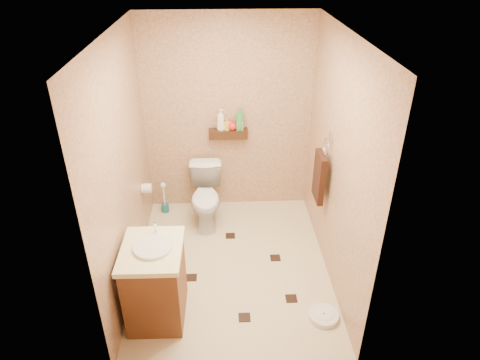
{
  "coord_description": "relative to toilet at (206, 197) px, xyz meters",
  "views": [
    {
      "loc": [
        -0.08,
        -3.52,
        3.07
      ],
      "look_at": [
        0.1,
        0.25,
        0.91
      ],
      "focal_mm": 32.0,
      "sensor_mm": 36.0,
      "label": 1
    }
  ],
  "objects": [
    {
      "name": "toilet_paper",
      "position": [
        -0.66,
        -0.18,
        0.25
      ],
      "size": [
        0.12,
        0.11,
        0.12
      ],
      "color": "white",
      "rests_on": "wall_left"
    },
    {
      "name": "vanity",
      "position": [
        -0.42,
        -1.47,
        0.05
      ],
      "size": [
        0.53,
        0.64,
        0.89
      ],
      "rotation": [
        0.0,
        0.0,
        -0.02
      ],
      "color": "brown",
      "rests_on": "ground"
    },
    {
      "name": "wall_back",
      "position": [
        0.28,
        0.42,
        0.85
      ],
      "size": [
        2.0,
        0.04,
        2.4
      ],
      "primitive_type": "cube",
      "color": "tan",
      "rests_on": "ground"
    },
    {
      "name": "ceiling",
      "position": [
        0.28,
        -0.83,
        2.05
      ],
      "size": [
        2.0,
        2.5,
        0.02
      ],
      "primitive_type": "cube",
      "color": "white",
      "rests_on": "wall_back"
    },
    {
      "name": "toilet_brush",
      "position": [
        -0.54,
        0.24,
        -0.2
      ],
      "size": [
        0.1,
        0.1,
        0.42
      ],
      "color": "#196064",
      "rests_on": "ground"
    },
    {
      "name": "wall_front",
      "position": [
        0.28,
        -2.08,
        0.85
      ],
      "size": [
        2.0,
        0.04,
        2.4
      ],
      "primitive_type": "cube",
      "color": "tan",
      "rests_on": "ground"
    },
    {
      "name": "bottle_c",
      "position": [
        0.33,
        0.34,
        0.79
      ],
      "size": [
        0.1,
        0.1,
        0.13
      ],
      "primitive_type": "imported",
      "rotation": [
        0.0,
        0.0,
        3.14
      ],
      "color": "red",
      "rests_on": "wall_shelf"
    },
    {
      "name": "bottle_d",
      "position": [
        0.42,
        0.34,
        0.86
      ],
      "size": [
        0.13,
        0.13,
        0.27
      ],
      "primitive_type": "imported",
      "rotation": [
        0.0,
        0.0,
        1.88
      ],
      "color": "#2F8E44",
      "rests_on": "wall_shelf"
    },
    {
      "name": "bottle_a",
      "position": [
        0.2,
        0.34,
        0.85
      ],
      "size": [
        0.13,
        0.13,
        0.26
      ],
      "primitive_type": "imported",
      "rotation": [
        0.0,
        0.0,
        1.24
      ],
      "color": "white",
      "rests_on": "wall_shelf"
    },
    {
      "name": "bottle_e",
      "position": [
        0.42,
        0.34,
        0.8
      ],
      "size": [
        0.08,
        0.08,
        0.17
      ],
      "primitive_type": "imported",
      "rotation": [
        0.0,
        0.0,
        6.25
      ],
      "color": "#E48F4C",
      "rests_on": "wall_shelf"
    },
    {
      "name": "towel_ring",
      "position": [
        1.2,
        -0.58,
        0.6
      ],
      "size": [
        0.12,
        0.3,
        0.76
      ],
      "color": "silver",
      "rests_on": "wall_right"
    },
    {
      "name": "toilet",
      "position": [
        0.0,
        0.0,
        0.0
      ],
      "size": [
        0.4,
        0.69,
        0.7
      ],
      "primitive_type": "imported",
      "rotation": [
        0.0,
        0.0,
        0.02
      ],
      "color": "white",
      "rests_on": "ground"
    },
    {
      "name": "ground",
      "position": [
        0.28,
        -0.83,
        -0.35
      ],
      "size": [
        2.5,
        2.5,
        0.0
      ],
      "primitive_type": "plane",
      "color": "beige",
      "rests_on": "ground"
    },
    {
      "name": "wall_right",
      "position": [
        1.28,
        -0.83,
        0.85
      ],
      "size": [
        0.04,
        2.5,
        2.4
      ],
      "primitive_type": "cube",
      "color": "tan",
      "rests_on": "ground"
    },
    {
      "name": "bottle_b",
      "position": [
        0.27,
        0.34,
        0.79
      ],
      "size": [
        0.09,
        0.09,
        0.15
      ],
      "primitive_type": "imported",
      "rotation": [
        0.0,
        0.0,
        5.63
      ],
      "color": "gold",
      "rests_on": "wall_shelf"
    },
    {
      "name": "bathroom_scale",
      "position": [
        1.1,
        -1.6,
        -0.32
      ],
      "size": [
        0.29,
        0.29,
        0.06
      ],
      "rotation": [
        0.0,
        0.0,
        0.07
      ],
      "color": "white",
      "rests_on": "ground"
    },
    {
      "name": "wall_left",
      "position": [
        -0.72,
        -0.83,
        0.85
      ],
      "size": [
        0.04,
        2.5,
        2.4
      ],
      "primitive_type": "cube",
      "color": "tan",
      "rests_on": "ground"
    },
    {
      "name": "wall_shelf",
      "position": [
        0.28,
        0.34,
        0.67
      ],
      "size": [
        0.46,
        0.14,
        0.1
      ],
      "primitive_type": "cube",
      "color": "#3D2510",
      "rests_on": "wall_back"
    },
    {
      "name": "floor_accents",
      "position": [
        0.3,
        -0.89,
        -0.35
      ],
      "size": [
        1.28,
        1.35,
        0.01
      ],
      "color": "black",
      "rests_on": "ground"
    }
  ]
}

